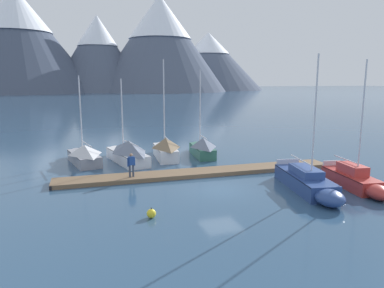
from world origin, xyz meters
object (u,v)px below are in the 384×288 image
(sailboat_second_berth, at_px, (127,152))
(mooring_buoy_channel_marker, at_px, (151,213))
(sailboat_nearest_berth, at_px, (83,154))
(sailboat_far_berth, at_px, (309,182))
(sailboat_mid_dock_port, at_px, (165,148))
(sailboat_outer_slip, at_px, (356,180))
(sailboat_mid_dock_starboard, at_px, (202,147))
(person_on_dock, at_px, (131,164))

(sailboat_second_berth, xyz_separation_m, mooring_buoy_channel_marker, (-0.64, -13.19, -0.69))
(sailboat_nearest_berth, xyz_separation_m, sailboat_far_berth, (13.43, -12.77, -0.18))
(sailboat_nearest_berth, distance_m, sailboat_mid_dock_port, 7.15)
(sailboat_mid_dock_port, bearing_deg, sailboat_outer_slip, -53.86)
(sailboat_mid_dock_starboard, bearing_deg, sailboat_far_berth, -77.59)
(sailboat_mid_dock_starboard, height_order, sailboat_far_berth, sailboat_far_berth)
(sailboat_far_berth, distance_m, sailboat_outer_slip, 3.31)
(sailboat_second_berth, distance_m, sailboat_mid_dock_starboard, 7.10)
(sailboat_nearest_berth, height_order, sailboat_mid_dock_starboard, sailboat_mid_dock_starboard)
(sailboat_mid_dock_starboard, xyz_separation_m, sailboat_far_berth, (2.75, -12.48, -0.23))
(sailboat_mid_dock_starboard, bearing_deg, sailboat_outer_slip, -65.16)
(sailboat_mid_dock_port, bearing_deg, mooring_buoy_channel_marker, -106.87)
(sailboat_second_berth, bearing_deg, sailboat_outer_slip, -43.67)
(sailboat_nearest_berth, xyz_separation_m, sailboat_mid_dock_starboard, (10.68, -0.29, 0.05))
(sailboat_nearest_berth, relative_size, sailboat_second_berth, 1.03)
(sailboat_mid_dock_port, height_order, person_on_dock, sailboat_mid_dock_port)
(sailboat_mid_dock_port, bearing_deg, person_on_dock, -121.68)
(sailboat_second_berth, height_order, person_on_dock, sailboat_second_berth)
(sailboat_nearest_berth, bearing_deg, sailboat_mid_dock_port, -1.53)
(sailboat_mid_dock_starboard, bearing_deg, sailboat_second_berth, -176.04)
(sailboat_mid_dock_starboard, relative_size, mooring_buoy_channel_marker, 14.22)
(sailboat_mid_dock_port, height_order, mooring_buoy_channel_marker, sailboat_mid_dock_port)
(sailboat_nearest_berth, distance_m, mooring_buoy_channel_marker, 14.29)
(sailboat_outer_slip, bearing_deg, sailboat_second_berth, 136.33)
(sailboat_second_berth, relative_size, sailboat_mid_dock_port, 0.81)
(sailboat_second_berth, xyz_separation_m, sailboat_mid_dock_port, (3.54, 0.59, 0.00))
(person_on_dock, distance_m, mooring_buoy_channel_marker, 7.27)
(sailboat_outer_slip, relative_size, mooring_buoy_channel_marker, 14.79)
(sailboat_far_berth, height_order, mooring_buoy_channel_marker, sailboat_far_berth)
(sailboat_outer_slip, bearing_deg, person_on_dock, 154.48)
(sailboat_nearest_berth, xyz_separation_m, person_on_dock, (3.08, -6.78, 0.47))
(sailboat_mid_dock_port, height_order, sailboat_outer_slip, sailboat_mid_dock_port)
(person_on_dock, bearing_deg, sailboat_mid_dock_port, 58.32)
(sailboat_second_berth, bearing_deg, mooring_buoy_channel_marker, -92.77)
(sailboat_mid_dock_port, bearing_deg, sailboat_second_berth, -170.59)
(sailboat_second_berth, height_order, sailboat_mid_dock_starboard, sailboat_mid_dock_starboard)
(person_on_dock, bearing_deg, sailboat_nearest_berth, 114.43)
(sailboat_mid_dock_port, relative_size, sailboat_mid_dock_starboard, 1.11)
(sailboat_outer_slip, height_order, person_on_dock, sailboat_outer_slip)
(sailboat_mid_dock_port, xyz_separation_m, sailboat_outer_slip, (9.56, -13.09, -0.32))
(sailboat_nearest_berth, xyz_separation_m, mooring_buoy_channel_marker, (2.96, -13.97, -0.55))
(sailboat_second_berth, bearing_deg, sailboat_far_berth, -50.66)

